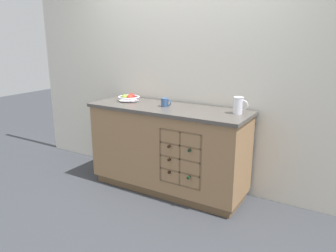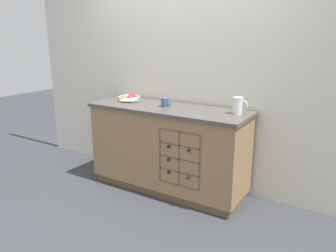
{
  "view_description": "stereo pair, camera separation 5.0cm",
  "coord_description": "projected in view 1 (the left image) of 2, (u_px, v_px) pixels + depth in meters",
  "views": [
    {
      "loc": [
        1.73,
        -2.89,
        1.66
      ],
      "look_at": [
        0.0,
        0.0,
        0.73
      ],
      "focal_mm": 35.0,
      "sensor_mm": 36.0,
      "label": 1
    },
    {
      "loc": [
        1.77,
        -2.86,
        1.66
      ],
      "look_at": [
        0.0,
        0.0,
        0.73
      ],
      "focal_mm": 35.0,
      "sensor_mm": 36.0,
      "label": 2
    }
  ],
  "objects": [
    {
      "name": "back_wall",
      "position": [
        184.0,
        72.0,
        3.64
      ],
      "size": [
        4.4,
        0.06,
        2.55
      ],
      "primitive_type": "cube",
      "color": "silver",
      "rests_on": "ground_plane"
    },
    {
      "name": "ground_plane",
      "position": [
        168.0,
        188.0,
        3.69
      ],
      "size": [
        14.0,
        14.0,
        0.0
      ],
      "primitive_type": "plane",
      "color": "#383A3F"
    },
    {
      "name": "kitchen_island",
      "position": [
        168.0,
        149.0,
        3.56
      ],
      "size": [
        1.74,
        0.61,
        0.94
      ],
      "color": "brown",
      "rests_on": "ground_plane"
    },
    {
      "name": "ceramic_mug",
      "position": [
        165.0,
        102.0,
        3.45
      ],
      "size": [
        0.12,
        0.08,
        0.09
      ],
      "color": "#385684",
      "rests_on": "kitchen_island"
    },
    {
      "name": "white_pitcher",
      "position": [
        239.0,
        105.0,
        3.12
      ],
      "size": [
        0.15,
        0.1,
        0.16
      ],
      "color": "white",
      "rests_on": "kitchen_island"
    },
    {
      "name": "fruit_bowl",
      "position": [
        129.0,
        98.0,
        3.75
      ],
      "size": [
        0.25,
        0.25,
        0.09
      ],
      "color": "silver",
      "rests_on": "kitchen_island"
    }
  ]
}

